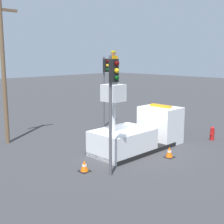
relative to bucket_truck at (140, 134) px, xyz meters
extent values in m
plane|color=#38383A|center=(-0.56, 0.00, -0.92)|extent=(120.00, 120.00, 0.00)
cube|color=black|center=(-0.56, 0.00, -0.80)|extent=(5.19, 2.45, 0.24)
cube|color=white|center=(-1.47, 0.00, -0.21)|extent=(3.37, 2.39, 1.41)
cube|color=white|center=(2.03, 0.00, 0.23)|extent=(1.82, 2.39, 2.29)
cube|color=black|center=(2.95, 0.00, 0.69)|extent=(0.03, 2.03, 0.92)
cube|color=orange|center=(2.03, 0.00, 1.44)|extent=(0.36, 1.43, 0.14)
cylinder|color=silver|center=(-2.21, 0.00, 1.39)|extent=(0.22, 0.22, 1.79)
cube|color=silver|center=(-2.21, 0.00, 2.63)|extent=(0.99, 0.99, 0.90)
cube|color=#38383D|center=(-2.21, 0.00, 3.50)|extent=(0.34, 0.26, 0.84)
cube|color=#F29E0C|center=(-2.21, 0.00, 4.25)|extent=(0.40, 0.26, 0.66)
sphere|color=#9E704C|center=(-2.21, 0.00, 4.69)|extent=(0.23, 0.23, 0.23)
cylinder|color=yellow|center=(-2.21, 0.00, 4.78)|extent=(0.26, 0.26, 0.09)
cylinder|color=#515156|center=(-4.17, -1.76, 1.83)|extent=(0.14, 0.14, 5.51)
cube|color=black|center=(-4.17, -1.97, 3.94)|extent=(0.34, 0.28, 1.00)
sphere|color=#490707|center=(-4.17, -2.16, 4.25)|extent=(0.22, 0.22, 0.22)
sphere|color=gold|center=(-4.17, -2.16, 3.94)|extent=(0.22, 0.22, 0.22)
sphere|color=#083710|center=(-4.17, -2.16, 3.63)|extent=(0.22, 0.22, 0.22)
cylinder|color=#515156|center=(2.51, 5.72, 1.78)|extent=(0.14, 0.14, 5.41)
cube|color=black|center=(2.51, 5.51, 3.84)|extent=(0.34, 0.28, 1.00)
sphere|color=#490707|center=(2.51, 5.33, 4.15)|extent=(0.22, 0.22, 0.22)
sphere|color=gold|center=(2.51, 5.33, 3.84)|extent=(0.22, 0.22, 0.22)
sphere|color=#083710|center=(2.51, 5.33, 3.53)|extent=(0.22, 0.22, 0.22)
cylinder|color=red|center=(4.87, -2.14, -0.56)|extent=(0.29, 0.29, 0.72)
sphere|color=red|center=(4.87, -2.14, -0.13)|extent=(0.25, 0.25, 0.25)
cylinder|color=red|center=(4.66, -2.14, -0.49)|extent=(0.12, 0.12, 0.12)
cylinder|color=red|center=(5.07, -2.14, -0.49)|extent=(0.12, 0.12, 0.12)
cube|color=black|center=(-4.73, -0.55, -0.90)|extent=(0.50, 0.50, 0.03)
cone|color=orange|center=(-4.73, -0.55, -0.64)|extent=(0.42, 0.42, 0.56)
cylinder|color=white|center=(-4.73, -0.55, -0.61)|extent=(0.22, 0.22, 0.08)
cube|color=black|center=(-0.08, -2.21, -0.90)|extent=(0.49, 0.49, 0.03)
cone|color=orange|center=(-0.08, -2.21, -0.61)|extent=(0.41, 0.41, 0.61)
cylinder|color=white|center=(-0.08, -2.21, -0.58)|extent=(0.21, 0.21, 0.09)
cylinder|color=brown|center=(-4.98, 6.77, 3.48)|extent=(0.26, 0.26, 8.80)
cube|color=brown|center=(-4.98, 6.77, 7.28)|extent=(2.20, 0.16, 0.16)
camera|label=1|loc=(-13.84, -11.59, 4.59)|focal=50.00mm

